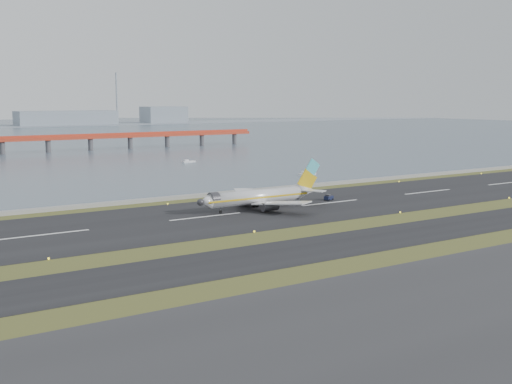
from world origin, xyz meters
TOP-DOWN VIEW (x-y plane):
  - ground at (0.00, 0.00)m, footprint 1000.00×1000.00m
  - apron_strip at (0.00, -55.00)m, footprint 1000.00×50.00m
  - taxiway_strip at (0.00, -12.00)m, footprint 1000.00×18.00m
  - runway_strip at (0.00, 30.00)m, footprint 1000.00×45.00m
  - seawall at (0.00, 60.00)m, footprint 1000.00×2.50m
  - red_pier at (20.00, 250.00)m, footprint 260.00×5.00m
  - airliner at (17.96, 32.15)m, footprint 38.52×32.89m
  - pushback_tug at (42.70, 33.87)m, footprint 3.21×2.41m
  - workboat_near at (75.18, 87.05)m, footprint 7.14×2.39m
  - workboat_far at (59.27, 156.77)m, footprint 6.55×2.64m

SIDE VIEW (x-z plane):
  - ground at x=0.00m, z-range 0.00..0.00m
  - apron_strip at x=0.00m, z-range 0.00..0.10m
  - taxiway_strip at x=0.00m, z-range 0.00..0.10m
  - runway_strip at x=0.00m, z-range 0.00..0.10m
  - workboat_far at x=59.27m, z-range -0.28..1.26m
  - seawall at x=0.00m, z-range 0.00..1.00m
  - workboat_near at x=75.18m, z-range -0.32..1.41m
  - pushback_tug at x=42.70m, z-range -0.03..1.80m
  - airliner at x=17.96m, z-range -2.94..9.86m
  - red_pier at x=20.00m, z-range 2.18..12.38m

